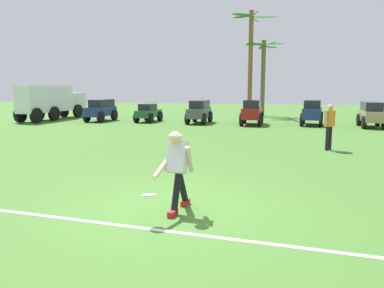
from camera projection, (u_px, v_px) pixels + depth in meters
ground_plane at (168, 206)px, 6.84m from camera, size 80.00×80.00×0.00m
field_line_paint at (147, 229)px, 5.74m from camera, size 18.08×1.71×0.01m
frisbee_thrower at (177, 167)px, 6.39m from camera, size 0.54×1.07×1.43m
frisbee_in_flight at (149, 195)px, 5.84m from camera, size 0.34×0.34×0.05m
teammate_near_sideline at (330, 123)px, 12.66m from camera, size 0.37×0.43×1.56m
parked_car_slot_a at (101, 109)px, 23.37m from camera, size 1.31×2.46×1.34m
parked_car_slot_b at (148, 113)px, 22.90m from camera, size 1.23×2.26×1.10m
parked_car_slot_c at (199, 111)px, 22.02m from camera, size 1.24×2.44×1.34m
parked_car_slot_d at (252, 112)px, 21.07m from camera, size 1.22×2.38×1.40m
parked_car_slot_e at (312, 112)px, 20.90m from camera, size 1.43×2.45×1.40m
parked_car_slot_f at (371, 114)px, 19.80m from camera, size 1.25×2.44×1.34m
box_truck at (52, 101)px, 24.25m from camera, size 1.77×5.97×2.20m
palm_tree_far_left at (251, 56)px, 26.72m from camera, size 3.30×3.86×7.44m
palm_tree_left_of_centre at (263, 69)px, 27.13m from camera, size 2.96×3.42×5.43m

